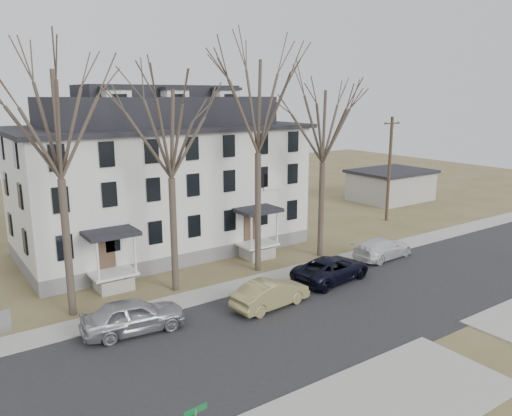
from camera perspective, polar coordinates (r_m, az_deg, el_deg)
ground at (r=25.96m, az=11.18°, el=-13.48°), size 120.00×120.00×0.00m
main_road at (r=27.24m, az=8.10°, el=-12.05°), size 120.00×10.00×0.04m
far_sidewalk at (r=31.51m, az=0.61°, el=-8.38°), size 120.00×2.00×0.08m
yellow_curb at (r=33.85m, az=8.47°, el=-6.99°), size 14.00×0.25×0.06m
boarding_house at (r=37.56m, az=-10.75°, el=3.39°), size 20.80×12.36×12.05m
distant_building at (r=56.90m, az=15.13°, el=2.55°), size 8.50×6.50×3.35m
tree_far_left at (r=26.45m, az=-21.91°, el=9.63°), size 8.40×8.40×13.72m
tree_mid_left at (r=28.46m, az=-9.84°, el=9.02°), size 7.80×7.80×12.74m
tree_center at (r=31.42m, az=0.23°, el=12.26°), size 9.00×9.00×14.70m
tree_mid_right at (r=34.92m, az=7.75°, el=9.77°), size 7.80×7.80×12.74m
utility_pole_far at (r=46.91m, az=15.00°, el=4.44°), size 2.00×0.28×9.50m
car_silver at (r=25.59m, az=-13.83°, el=-11.92°), size 5.19×2.57×1.70m
car_tan at (r=27.64m, az=1.67°, el=-9.82°), size 4.76×2.09×1.52m
car_navy at (r=31.70m, az=8.63°, el=-6.94°), size 5.70×3.13×1.51m
car_white at (r=36.59m, az=14.26°, el=-4.53°), size 5.16×2.45×1.45m
bicycle_left at (r=30.83m, az=-15.46°, el=-8.56°), size 1.60×0.80×0.80m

